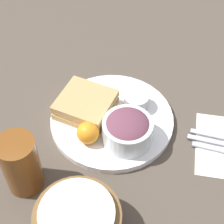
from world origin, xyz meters
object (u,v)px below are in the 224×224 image
Objects in this scene: plate at (112,120)px; drink_glass at (21,164)px; dressing_cup at (136,101)px; salad_bowl at (127,129)px; bread_basket at (78,223)px; sandwich at (86,105)px.

drink_glass is (0.15, 0.19, 0.06)m from plate.
dressing_cup is at bearing -138.18° from plate.
dressing_cup is at bearing -129.95° from drink_glass.
salad_bowl is 0.23m from bread_basket.
salad_bowl is 0.81× the size of drink_glass.
dressing_cup is at bearing -163.28° from sandwich.
sandwich is (0.07, -0.01, 0.03)m from plate.
drink_glass reaches higher than dressing_cup.
salad_bowl is at bearing 148.17° from sandwich.
bread_basket is (-0.05, 0.29, 0.00)m from sandwich.
bread_basket is (0.01, 0.28, 0.03)m from plate.
salad_bowl is 0.24m from drink_glass.
salad_bowl is at bearing 127.72° from plate.
salad_bowl reaches higher than dressing_cup.
plate is 1.80× the size of bread_basket.
sandwich is at bearing -80.10° from bread_basket.
sandwich reaches higher than dressing_cup.
dressing_cup is 0.36× the size of bread_basket.
dressing_cup is (-0.01, -0.10, -0.02)m from salad_bowl.
salad_bowl and bread_basket have the same top height.
sandwich is 0.29m from bread_basket.
bread_basket is (-0.13, 0.09, -0.03)m from drink_glass.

